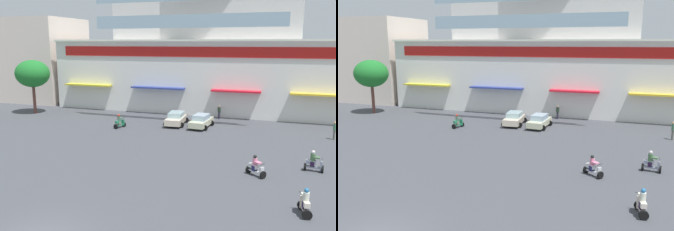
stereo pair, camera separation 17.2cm
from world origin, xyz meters
TOP-DOWN VIEW (x-y plane):
  - ground_plane at (0.00, 13.00)m, footprint 128.00×128.00m
  - colonial_building at (0.00, 36.86)m, footprint 40.14×18.84m
  - flank_building_left at (-27.22, 35.29)m, footprint 12.30×10.59m
  - plaza_tree_0 at (-20.15, 24.91)m, footprint 4.43×3.95m
  - parked_car_0 at (-0.88, 24.53)m, footprint 2.52×4.36m
  - parked_car_1 at (2.05, 24.13)m, footprint 2.42×4.10m
  - scooter_rider_0 at (12.73, 13.73)m, footprint 1.36×0.67m
  - scooter_rider_1 at (11.89, 6.60)m, footprint 0.75×1.37m
  - scooter_rider_2 at (-6.22, 21.19)m, footprint 0.91×1.51m
  - scooter_rider_3 at (8.89, 11.56)m, footprint 1.46×1.27m
  - pedestrian_0 at (15.10, 23.41)m, footprint 0.35×0.35m
  - pedestrian_1 at (3.07, 29.17)m, footprint 0.51×0.51m

SIDE VIEW (x-z plane):
  - ground_plane at x=0.00m, z-range 0.00..0.00m
  - scooter_rider_3 at x=8.89m, z-range -0.14..1.33m
  - scooter_rider_2 at x=-6.22m, z-range -0.13..1.38m
  - scooter_rider_0 at x=12.73m, z-range -0.14..1.40m
  - scooter_rider_1 at x=11.89m, z-range -0.13..1.43m
  - parked_car_1 at x=2.05m, z-range 0.00..1.45m
  - parked_car_0 at x=-0.88m, z-range 0.01..1.46m
  - pedestrian_1 at x=3.07m, z-range 0.10..1.73m
  - pedestrian_0 at x=15.10m, z-range 0.15..1.91m
  - plaza_tree_0 at x=-20.15m, z-range 1.68..8.55m
  - flank_building_left at x=-27.22m, z-range 0.00..12.64m
  - colonial_building at x=0.00m, z-range -1.37..17.08m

